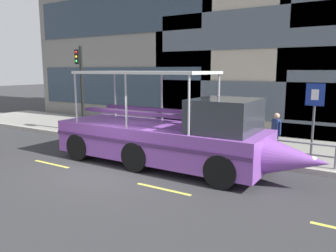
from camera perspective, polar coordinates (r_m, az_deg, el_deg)
ground_plane at (r=11.42m, az=-9.32°, el=-7.52°), size 120.00×120.00×0.00m
sidewalk at (r=15.89m, az=4.09°, el=-2.19°), size 32.00×4.80×0.18m
curb_edge at (r=13.80m, az=-0.78°, el=-4.00°), size 32.00×0.18×0.18m
lane_centreline at (r=10.97m, az=-11.54°, el=-8.30°), size 25.80×0.12×0.01m
curb_guardrail at (r=13.56m, az=2.74°, el=-1.54°), size 11.34×0.09×0.78m
traffic_light_pole at (r=17.63m, az=-14.83°, el=7.61°), size 0.24×0.46×4.36m
parking_sign at (r=12.37m, az=23.93°, el=2.69°), size 0.60×0.12×2.72m
duck_tour_boat at (r=11.43m, az=0.66°, el=-1.82°), size 9.54×2.55×3.31m
pedestrian_near_bow at (r=12.95m, az=18.16°, el=-0.63°), size 0.40×0.30×1.60m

